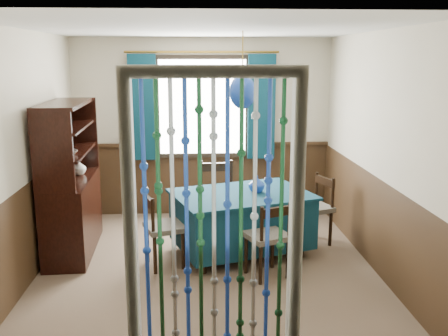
{
  "coord_description": "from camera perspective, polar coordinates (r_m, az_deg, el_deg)",
  "views": [
    {
      "loc": [
        -0.12,
        -5.03,
        2.22
      ],
      "look_at": [
        0.2,
        0.36,
        1.03
      ],
      "focal_mm": 40.0,
      "sensor_mm": 36.0,
      "label": 1
    }
  ],
  "objects": [
    {
      "name": "floor",
      "position": [
        5.5,
        -1.94,
        -11.37
      ],
      "size": [
        4.0,
        4.0,
        0.0
      ],
      "primitive_type": "plane",
      "color": "brown",
      "rests_on": "ground"
    },
    {
      "name": "ceiling",
      "position": [
        5.03,
        -2.15,
        15.65
      ],
      "size": [
        4.0,
        4.0,
        0.0
      ],
      "primitive_type": "plane",
      "rotation": [
        3.14,
        0.0,
        0.0
      ],
      "color": "silver",
      "rests_on": "ground"
    },
    {
      "name": "wall_back",
      "position": [
        7.09,
        -2.45,
        4.6
      ],
      "size": [
        3.6,
        0.0,
        3.6
      ],
      "primitive_type": "plane",
      "rotation": [
        1.57,
        0.0,
        0.0
      ],
      "color": "beige",
      "rests_on": "ground"
    },
    {
      "name": "wall_front",
      "position": [
        3.18,
        -1.12,
        -5.3
      ],
      "size": [
        3.6,
        0.0,
        3.6
      ],
      "primitive_type": "plane",
      "rotation": [
        -1.57,
        0.0,
        0.0
      ],
      "color": "beige",
      "rests_on": "ground"
    },
    {
      "name": "wall_left",
      "position": [
        5.39,
        -21.56,
        1.21
      ],
      "size": [
        0.0,
        4.0,
        4.0
      ],
      "primitive_type": "plane",
      "rotation": [
        1.57,
        0.0,
        1.57
      ],
      "color": "beige",
      "rests_on": "ground"
    },
    {
      "name": "wall_right",
      "position": [
        5.47,
        17.19,
        1.69
      ],
      "size": [
        0.0,
        4.0,
        4.0
      ],
      "primitive_type": "plane",
      "rotation": [
        1.57,
        0.0,
        -1.57
      ],
      "color": "beige",
      "rests_on": "ground"
    },
    {
      "name": "wainscot_back",
      "position": [
        7.22,
        -2.39,
        -1.32
      ],
      "size": [
        3.6,
        0.0,
        3.6
      ],
      "primitive_type": "plane",
      "rotation": [
        1.57,
        0.0,
        0.0
      ],
      "color": "#3A2616",
      "rests_on": "ground"
    },
    {
      "name": "wainscot_front",
      "position": [
        3.5,
        -1.08,
        -17.02
      ],
      "size": [
        3.6,
        0.0,
        3.6
      ],
      "primitive_type": "plane",
      "rotation": [
        -1.57,
        0.0,
        0.0
      ],
      "color": "#3A2616",
      "rests_on": "ground"
    },
    {
      "name": "wainscot_left",
      "position": [
        5.57,
        -20.79,
        -6.37
      ],
      "size": [
        0.0,
        4.0,
        4.0
      ],
      "primitive_type": "plane",
      "rotation": [
        1.57,
        0.0,
        1.57
      ],
      "color": "#3A2616",
      "rests_on": "ground"
    },
    {
      "name": "wainscot_right",
      "position": [
        5.64,
        16.56,
        -5.81
      ],
      "size": [
        0.0,
        4.0,
        4.0
      ],
      "primitive_type": "plane",
      "rotation": [
        1.57,
        0.0,
        -1.57
      ],
      "color": "#3A2616",
      "rests_on": "ground"
    },
    {
      "name": "window",
      "position": [
        7.01,
        -2.46,
        6.97
      ],
      "size": [
        1.32,
        0.12,
        1.42
      ],
      "primitive_type": "cube",
      "color": "black",
      "rests_on": "wall_back"
    },
    {
      "name": "doorway",
      "position": [
        3.3,
        -1.15,
        -8.29
      ],
      "size": [
        1.16,
        0.12,
        2.18
      ],
      "primitive_type": null,
      "color": "silver",
      "rests_on": "ground"
    },
    {
      "name": "dining_table",
      "position": [
        5.75,
        2.0,
        -5.78
      ],
      "size": [
        1.75,
        1.46,
        0.72
      ],
      "rotation": [
        0.0,
        0.0,
        0.32
      ],
      "color": "#0C3040",
      "rests_on": "floor"
    },
    {
      "name": "chair_near",
      "position": [
        5.16,
        5.11,
        -7.86
      ],
      "size": [
        0.52,
        0.51,
        0.81
      ],
      "rotation": [
        0.0,
        0.0,
        0.39
      ],
      "color": "black",
      "rests_on": "floor"
    },
    {
      "name": "chair_far",
      "position": [
        6.28,
        -0.75,
        -3.4
      ],
      "size": [
        0.49,
        0.47,
        0.95
      ],
      "rotation": [
        0.0,
        0.0,
        3.18
      ],
      "color": "black",
      "rests_on": "floor"
    },
    {
      "name": "chair_left",
      "position": [
        5.43,
        -7.12,
        -6.79
      ],
      "size": [
        0.5,
        0.51,
        0.82
      ],
      "rotation": [
        0.0,
        0.0,
        -1.24
      ],
      "color": "black",
      "rests_on": "floor"
    },
    {
      "name": "chair_right",
      "position": [
        6.15,
        10.27,
        -4.48
      ],
      "size": [
        0.52,
        0.53,
        0.84
      ],
      "rotation": [
        0.0,
        0.0,
        1.93
      ],
      "color": "black",
      "rests_on": "floor"
    },
    {
      "name": "sideboard",
      "position": [
        6.02,
        -17.08,
        -3.67
      ],
      "size": [
        0.52,
        1.35,
        1.74
      ],
      "rotation": [
        0.0,
        0.0,
        0.04
      ],
      "color": "black",
      "rests_on": "floor"
    },
    {
      "name": "pendant_lamp",
      "position": [
        5.47,
        2.12,
        8.7
      ],
      "size": [
        0.3,
        0.3,
        0.82
      ],
      "color": "olive",
      "rests_on": "ceiling"
    },
    {
      "name": "vase_table",
      "position": [
        5.7,
        3.74,
        -1.9
      ],
      "size": [
        0.22,
        0.22,
        0.18
      ],
      "primitive_type": "imported",
      "rotation": [
        0.0,
        0.0,
        -0.42
      ],
      "color": "navy",
      "rests_on": "dining_table"
    },
    {
      "name": "bowl_shelf",
      "position": [
        5.67,
        -17.36,
        1.73
      ],
      "size": [
        0.28,
        0.28,
        0.05
      ],
      "primitive_type": "imported",
      "rotation": [
        0.0,
        0.0,
        0.42
      ],
      "color": "beige",
      "rests_on": "sideboard"
    },
    {
      "name": "vase_sideboard",
      "position": [
        6.12,
        -16.29,
        0.19
      ],
      "size": [
        0.22,
        0.22,
        0.2
      ],
      "primitive_type": "imported",
      "rotation": [
        0.0,
        0.0,
        -0.2
      ],
      "color": "beige",
      "rests_on": "sideboard"
    }
  ]
}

